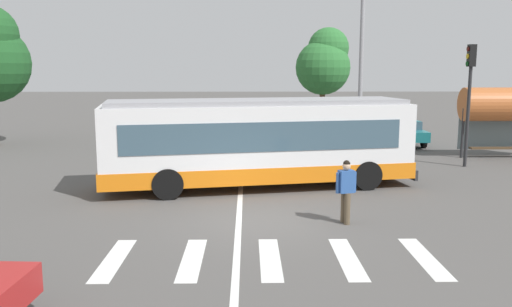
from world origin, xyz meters
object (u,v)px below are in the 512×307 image
object	(u,v)px
parked_car_white	(255,130)
parked_car_red	(204,131)
parked_car_silver	(352,130)
twin_arm_street_lamp	(362,34)
background_tree_right	(324,62)
traffic_light_far_corner	(470,86)
pedestrian_crossing_street	(346,188)
parked_car_blue	(155,131)
parked_car_teal	(401,130)
city_transit_bus	(258,142)
parked_car_black	(305,130)
bus_stop_shelter	(506,106)

from	to	relation	value
parked_car_white	parked_car_red	bearing A→B (deg)	-173.24
parked_car_silver	twin_arm_street_lamp	xyz separation A→B (m)	(-0.51, -4.23, 4.90)
background_tree_right	traffic_light_far_corner	bearing A→B (deg)	-73.30
pedestrian_crossing_street	traffic_light_far_corner	distance (m)	10.78
parked_car_blue	parked_car_teal	distance (m)	13.40
parked_car_white	background_tree_right	xyz separation A→B (m)	(4.69, 6.61, 3.76)
parked_car_red	parked_car_teal	xyz separation A→B (m)	(10.73, 0.00, 0.00)
pedestrian_crossing_street	traffic_light_far_corner	world-z (taller)	traffic_light_far_corner
city_transit_bus	parked_car_black	size ratio (longest dim) A/B	2.41
parked_car_white	pedestrian_crossing_street	bearing A→B (deg)	-81.74
pedestrian_crossing_street	parked_car_teal	world-z (taller)	pedestrian_crossing_street
parked_car_silver	background_tree_right	size ratio (longest dim) A/B	0.67
parked_car_red	parked_car_silver	xyz separation A→B (m)	(8.05, 0.09, 0.00)
parked_car_blue	bus_stop_shelter	distance (m)	17.56
parked_car_blue	twin_arm_street_lamp	xyz separation A→B (m)	(10.22, -4.11, 4.90)
parked_car_white	background_tree_right	world-z (taller)	background_tree_right
pedestrian_crossing_street	parked_car_red	world-z (taller)	pedestrian_crossing_street
parked_car_blue	background_tree_right	xyz separation A→B (m)	(10.13, 6.98, 3.76)
city_transit_bus	bus_stop_shelter	bearing A→B (deg)	27.46
pedestrian_crossing_street	traffic_light_far_corner	size ratio (longest dim) A/B	0.34
parked_car_red	background_tree_right	world-z (taller)	background_tree_right
pedestrian_crossing_street	traffic_light_far_corner	bearing A→B (deg)	51.24
parked_car_silver	background_tree_right	world-z (taller)	background_tree_right
parked_car_white	twin_arm_street_lamp	world-z (taller)	twin_arm_street_lamp
parked_car_black	bus_stop_shelter	size ratio (longest dim) A/B	1.13
parked_car_blue	bus_stop_shelter	xyz separation A→B (m)	(16.92, -4.39, 1.65)
traffic_light_far_corner	parked_car_blue	bearing A→B (deg)	154.99
parked_car_black	bus_stop_shelter	bearing A→B (deg)	-27.42
city_transit_bus	parked_car_teal	distance (m)	13.18
parked_car_white	parked_car_silver	distance (m)	5.29
parked_car_white	twin_arm_street_lamp	bearing A→B (deg)	-43.10
parked_car_red	twin_arm_street_lamp	size ratio (longest dim) A/B	0.49
parked_car_black	twin_arm_street_lamp	size ratio (longest dim) A/B	0.49
parked_car_red	bus_stop_shelter	distance (m)	15.01
parked_car_teal	twin_arm_street_lamp	size ratio (longest dim) A/B	0.49
parked_car_blue	parked_car_silver	xyz separation A→B (m)	(10.73, 0.12, 0.00)
parked_car_silver	parked_car_white	bearing A→B (deg)	177.39
parked_car_white	parked_car_silver	xyz separation A→B (m)	(5.29, -0.24, 0.00)
bus_stop_shelter	pedestrian_crossing_street	bearing A→B (deg)	-131.66
pedestrian_crossing_street	parked_car_black	distance (m)	14.99
parked_car_white	parked_car_teal	xyz separation A→B (m)	(7.97, -0.32, 0.00)
parked_car_black	pedestrian_crossing_street	bearing A→B (deg)	-91.98
parked_car_red	parked_car_white	bearing A→B (deg)	6.76
parked_car_black	twin_arm_street_lamp	xyz separation A→B (m)	(2.06, -4.27, 4.90)
parked_car_blue	parked_car_black	bearing A→B (deg)	1.10
city_transit_bus	parked_car_teal	xyz separation A→B (m)	(8.02, 10.43, -0.82)
parked_car_blue	parked_car_white	bearing A→B (deg)	3.83
background_tree_right	parked_car_blue	bearing A→B (deg)	-145.44
parked_car_black	twin_arm_street_lamp	distance (m)	6.82
traffic_light_far_corner	parked_car_teal	bearing A→B (deg)	96.95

